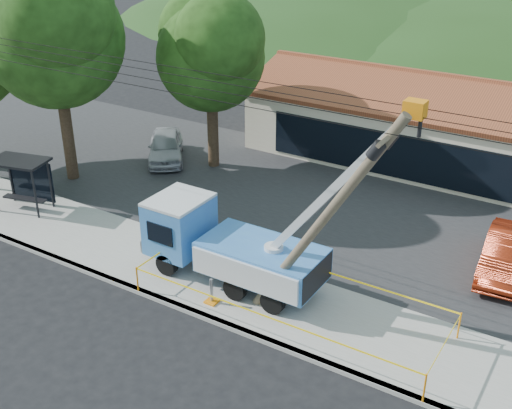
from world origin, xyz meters
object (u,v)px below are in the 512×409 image
object	(u,v)px
leaning_pole	(329,212)
bus_shelter	(23,172)
utility_truck	(229,244)
car_silver	(167,161)
car_red	(503,274)

from	to	relation	value
leaning_pole	bus_shelter	world-z (taller)	leaning_pole
utility_truck	bus_shelter	size ratio (longest dim) A/B	3.58
car_silver	car_red	size ratio (longest dim) A/B	0.94
car_silver	leaning_pole	bearing A→B (deg)	-70.00
utility_truck	car_red	world-z (taller)	utility_truck
leaning_pole	bus_shelter	distance (m)	15.33
utility_truck	car_silver	distance (m)	12.30
leaning_pole	car_silver	size ratio (longest dim) A/B	1.76
car_silver	car_red	bearing A→B (deg)	-43.99
utility_truck	car_red	distance (m)	10.38
bus_shelter	car_red	distance (m)	20.27
car_red	utility_truck	bearing A→B (deg)	-150.14
bus_shelter	leaning_pole	bearing A→B (deg)	-17.42
leaning_pole	car_red	xyz separation A→B (m)	(4.23, 6.60, -4.33)
utility_truck	leaning_pole	size ratio (longest dim) A/B	1.27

